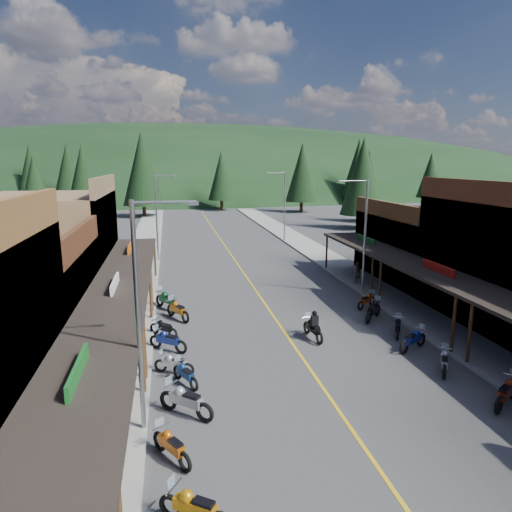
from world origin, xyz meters
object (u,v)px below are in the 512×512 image
pine_1 (68,172)px  pine_11 (363,176)px  shop_east_3 (426,248)px  shop_west_3 (51,247)px  bike_west_9 (163,327)px  streetlight_2 (363,232)px  pine_6 (430,175)px  bike_east_8 (398,326)px  bike_east_10 (367,300)px  rider_on_bike (313,327)px  pine_3 (221,176)px  bike_west_10 (178,309)px  bike_east_9 (373,310)px  bike_west_7 (174,363)px  bike_east_6 (445,360)px  bike_west_4 (171,444)px  pine_2 (142,169)px  pine_9 (368,180)px  pine_4 (302,172)px  bike_west_8 (168,339)px  pine_10 (83,178)px  bike_east_7 (413,339)px  streetlight_3 (283,203)px  bike_west_6 (185,373)px  pine_8 (35,188)px  bike_west_5 (186,399)px  streetlight_0 (142,308)px  bike_west_3 (195,506)px  bike_east_5 (507,391)px  bike_west_11 (167,299)px  pedestrian_east_b (357,272)px  shop_west_2 (4,305)px  streetlight_1 (158,214)px  pine_5 (359,167)px

pine_1 → pine_11: (44.00, -32.00, -0.05)m
shop_east_3 → shop_west_3: bearing=-180.0°
bike_west_9 → streetlight_2: bearing=-26.0°
pine_6 → bike_east_8: (-40.16, -63.44, -5.95)m
bike_east_10 → rider_on_bike: 6.58m
pine_3 → bike_west_10: size_ratio=4.84×
bike_east_8 → rider_on_bike: size_ratio=0.83×
streetlight_2 → bike_east_8: (-1.11, -7.44, -3.93)m
pine_6 → bike_east_9: size_ratio=4.93×
bike_west_7 → bike_east_6: 11.92m
bike_west_4 → bike_east_8: (12.01, 8.36, -0.04)m
pine_2 → bike_west_9: (3.51, -55.24, -7.46)m
shop_east_3 → bike_west_10: bearing=-162.9°
pine_9 → bike_east_6: 52.48m
pine_4 → bike_west_8: bearing=-112.3°
bike_west_7 → bike_west_8: bearing=32.7°
pine_1 → bike_east_9: size_ratio=5.61×
streetlight_2 → rider_on_bike: streetlight_2 is taller
pine_10 → bike_east_7: (23.64, -51.36, -6.19)m
bike_west_8 → bike_east_7: 12.08m
pine_6 → streetlight_3: bearing=-139.0°
streetlight_2 → bike_west_6: size_ratio=4.28×
bike_west_7 → bike_east_9: bearing=-40.0°
pine_8 → bike_west_10: bearing=-64.8°
bike_east_6 → rider_on_bike: size_ratio=0.88×
pine_11 → bike_west_5: (-25.63, -43.31, -6.52)m
streetlight_2 → pine_8: size_ratio=0.80×
streetlight_0 → pine_4: 70.61m
bike_west_3 → bike_east_6: size_ratio=1.08×
bike_east_5 → bike_west_9: bearing=-160.0°
bike_west_11 → pedestrian_east_b: 14.51m
shop_west_3 → bike_west_10: bearing=-36.5°
bike_east_10 → pedestrian_east_b: bearing=128.5°
pine_3 → pine_6: size_ratio=1.00×
streetlight_0 → bike_west_3: streetlight_0 is taller
shop_west_2 → bike_west_9: shop_west_2 is taller
shop_east_3 → streetlight_1: (-20.71, 10.70, 1.93)m
pine_9 → bike_east_5: size_ratio=4.97×
shop_east_3 → bike_west_7: size_ratio=5.86×
pine_4 → pedestrian_east_b: bearing=-101.7°
bike_east_9 → rider_on_bike: 4.88m
bike_east_6 → shop_east_3: bearing=93.9°
bike_west_3 → bike_west_5: bearing=34.2°
pine_6 → pine_4: bearing=-171.9°
pine_3 → bike_west_3: 77.40m
pine_5 → bike_east_6: 81.29m
streetlight_3 → pine_2: pine_2 is taller
bike_west_10 → bike_east_10: bearing=-30.3°
shop_west_3 → pine_1: (-10.22, 58.70, 3.72)m
bike_east_6 → pine_5: bearing=101.4°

